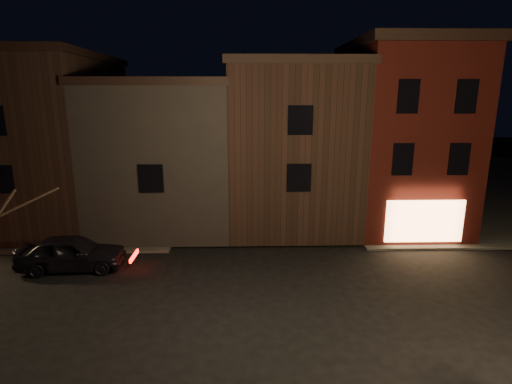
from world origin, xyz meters
TOP-DOWN VIEW (x-y plane):
  - ground at (0.00, 0.00)m, footprint 120.00×120.00m
  - sidewalk_far_right at (20.00, 20.00)m, footprint 30.00×30.00m
  - sidewalk_far_left at (-20.00, 20.00)m, footprint 30.00×30.00m
  - corner_building at (8.00, 9.47)m, footprint 6.50×8.50m
  - row_building_a at (1.50, 10.50)m, footprint 7.30×10.30m
  - row_building_b at (-5.75, 10.50)m, footprint 7.80×10.30m
  - row_building_c at (-13.00, 10.50)m, footprint 7.30×10.30m
  - parked_car_a at (-8.97, 3.23)m, footprint 4.74×2.14m

SIDE VIEW (x-z plane):
  - ground at x=0.00m, z-range 0.00..0.00m
  - sidewalk_far_right at x=20.00m, z-range 0.00..0.12m
  - sidewalk_far_left at x=-20.00m, z-range 0.00..0.12m
  - parked_car_a at x=-8.97m, z-range 0.00..1.58m
  - row_building_b at x=-5.75m, z-range 0.13..8.53m
  - row_building_a at x=1.50m, z-range 0.13..9.53m
  - row_building_c at x=-13.00m, z-range 0.13..10.03m
  - corner_building at x=8.00m, z-range 0.15..10.65m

